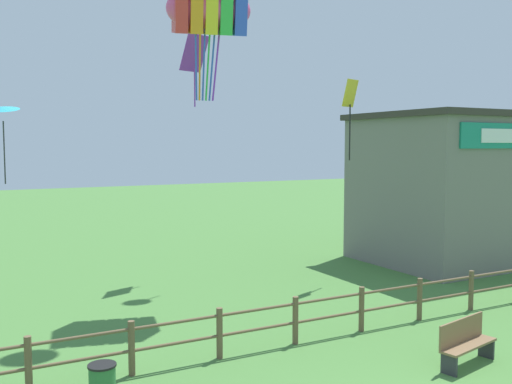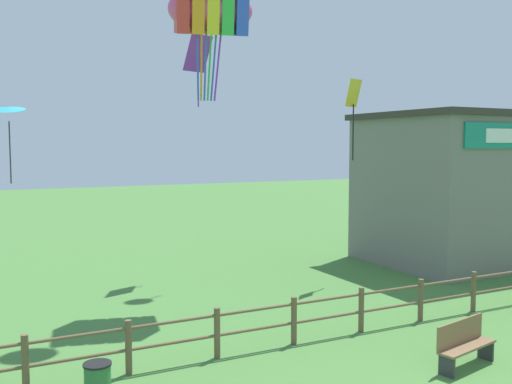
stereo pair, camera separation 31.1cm
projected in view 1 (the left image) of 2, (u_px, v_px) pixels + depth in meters
The scene contains 7 objects.
wooden_fence at pixel (295, 317), 13.62m from camera, with size 20.06×0.14×1.15m.
seaside_building at pixel (462, 187), 23.60m from camera, with size 8.09×5.94×6.03m.
park_bench_near_fence at pixel (466, 341), 12.32m from camera, with size 1.73×0.74×1.00m.
kite_rainbow_parafoil at pixel (209, 10), 17.22m from camera, with size 2.93×2.29×3.60m.
kite_purple_streamer at pixel (194, 57), 20.87m from camera, with size 1.12×0.85×2.59m.
kite_cyan_delta at pixel (3, 110), 21.29m from camera, with size 1.55×1.55×3.04m.
kite_yellow_diamond at pixel (350, 104), 20.07m from camera, with size 0.74×0.48×2.84m.
Camera 1 is at (-7.12, -5.59, 4.76)m, focal length 40.00 mm.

